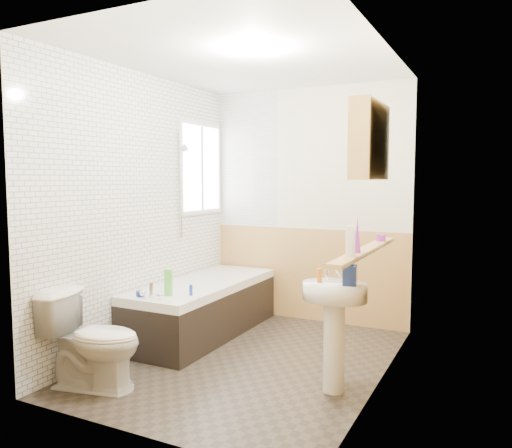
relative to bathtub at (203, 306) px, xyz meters
The scene contains 26 objects.
floor 0.90m from the bathtub, 31.42° to the right, with size 2.80×2.80×0.00m, color #2E2720.
ceiling 2.38m from the bathtub, 31.42° to the right, with size 2.80×2.80×0.00m, color white.
wall_back 1.55m from the bathtub, 52.86° to the left, with size 2.20×0.02×2.50m, color #EEE7C4.
wall_front 2.22m from the bathtub, 68.53° to the right, with size 2.20×0.02×2.50m, color #EEE7C4.
wall_left 1.14m from the bathtub, 130.43° to the right, with size 0.02×2.80×2.50m, color #EEE7C4.
wall_right 2.13m from the bathtub, 13.63° to the right, with size 0.02×2.80×2.50m, color #EEE7C4.
wainscot_right 1.89m from the bathtub, 13.78° to the right, with size 0.01×2.80×1.00m, color tan.
wainscot_front 1.99m from the bathtub, 68.30° to the right, with size 2.20×0.01×1.00m, color tan.
wainscot_back 1.21m from the bathtub, 52.23° to the left, with size 2.20×0.01×1.00m, color tan.
tile_cladding_left 1.13m from the bathtub, 128.75° to the right, with size 0.01×2.80×2.50m, color white.
tile_return_back 1.75m from the bathtub, 89.70° to the left, with size 0.75×0.01×1.50m, color white.
window 1.50m from the bathtub, 123.43° to the left, with size 0.03×0.79×0.99m.
bathtub is the anchor object (origin of this frame).
shower_riser 1.34m from the bathtub, 162.49° to the left, with size 0.10×0.07×1.08m.
toilet 1.45m from the bathtub, 91.19° to the right, with size 0.41×0.73×0.71m, color white.
sink 1.75m from the bathtub, 24.72° to the right, with size 0.47×0.38×0.90m.
pine_shelf 2.03m from the bathtub, 20.19° to the right, with size 0.10×1.49×0.03m, color tan.
medicine_cabinet 2.37m from the bathtub, 16.02° to the right, with size 0.16×0.62×0.56m.
foam_can 2.24m from the bathtub, 30.75° to the right, with size 0.06×0.06×0.19m, color silver.
green_bottle 2.17m from the bathtub, 26.60° to the right, with size 0.05×0.05×0.24m, color purple.
black_jar 1.95m from the bathtub, ahead, with size 0.08×0.08×0.05m, color purple.
soap_bottle 1.93m from the bathtub, 24.11° to the right, with size 0.09×0.21×0.10m, color navy.
clear_bottle 1.75m from the bathtub, 27.44° to the right, with size 0.04×0.04×0.10m, color orange.
blue_gel 0.75m from the bathtub, 84.26° to the right, with size 0.06×0.04×0.23m, color #59C647.
cream_jar 0.83m from the bathtub, 100.67° to the right, with size 0.08×0.08×0.05m, color #19339E.
orange_bottle 0.68m from the bathtub, 67.44° to the right, with size 0.03×0.03×0.09m, color #19339E.
Camera 1 is at (1.90, -3.65, 1.53)m, focal length 35.00 mm.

